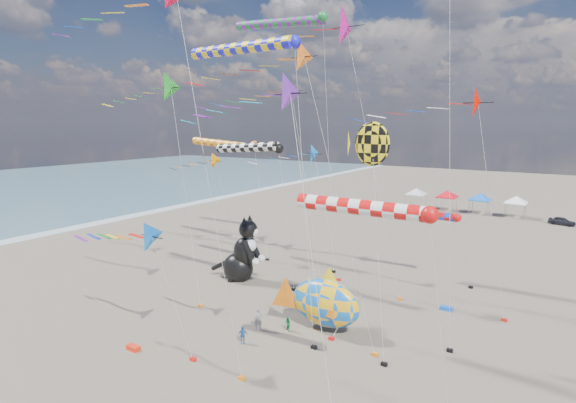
# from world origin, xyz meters

# --- Properties ---
(delta_kite_0) EXTENTS (13.11, 1.97, 18.83)m
(delta_kite_0) POSITION_xyz_m (1.11, 10.25, 17.45)
(delta_kite_0) COLOR orange
(delta_kite_0) RESTS_ON ground
(delta_kite_1) EXTENTS (17.46, 3.32, 22.92)m
(delta_kite_1) POSITION_xyz_m (-0.12, 19.56, 21.04)
(delta_kite_1) COLOR #CE1283
(delta_kite_1) RESTS_ON ground
(delta_kite_2) EXTENTS (9.73, 1.97, 8.58)m
(delta_kite_2) POSITION_xyz_m (-5.34, 3.83, 7.25)
(delta_kite_2) COLOR blue
(delta_kite_2) RESTS_ON ground
(delta_kite_3) EXTENTS (11.84, 2.35, 16.62)m
(delta_kite_3) POSITION_xyz_m (9.18, 19.85, 15.14)
(delta_kite_3) COLOR #EA0D00
(delta_kite_3) RESTS_ON ground
(delta_kite_4) EXTENTS (8.57, 1.77, 16.11)m
(delta_kite_4) POSITION_xyz_m (5.90, 0.87, 14.84)
(delta_kite_4) COLOR #6C26A7
(delta_kite_4) RESTS_ON ground
(delta_kite_5) EXTENTS (11.22, 2.37, 17.86)m
(delta_kite_5) POSITION_xyz_m (-11.28, 9.91, 16.40)
(delta_kite_5) COLOR #1D9625
(delta_kite_5) RESTS_ON ground
(delta_kite_6) EXTENTS (9.59, 1.92, 12.21)m
(delta_kite_6) POSITION_xyz_m (-4.35, 20.97, 10.89)
(delta_kite_6) COLOR blue
(delta_kite_6) RESTS_ON ground
(delta_kite_7) EXTENTS (13.06, 2.40, 21.79)m
(delta_kite_7) POSITION_xyz_m (-2.14, 3.82, 20.27)
(delta_kite_7) COLOR red
(delta_kite_7) RESTS_ON ground
(delta_kite_8) EXTENTS (13.36, 2.28, 17.70)m
(delta_kite_8) POSITION_xyz_m (-5.23, 16.97, 16.23)
(delta_kite_8) COLOR #E7FF13
(delta_kite_8) RESTS_ON ground
(delta_kite_9) EXTENTS (10.61, 1.80, 11.14)m
(delta_kite_9) POSITION_xyz_m (-16.05, 19.36, 9.87)
(delta_kite_9) COLOR #FF9003
(delta_kite_9) RESTS_ON ground
(windsock_0) EXTENTS (11.01, 0.88, 23.60)m
(windsock_0) POSITION_xyz_m (-7.93, 22.70, 23.08)
(windsock_0) COLOR #167D31
(windsock_0) RESTS_ON ground
(windsock_1) EXTENTS (8.28, 0.82, 12.31)m
(windsock_1) POSITION_xyz_m (-7.27, 16.69, 11.85)
(windsock_1) COLOR black
(windsock_1) RESTS_ON ground
(windsock_2) EXTENTS (9.82, 0.77, 18.93)m
(windsock_2) POSITION_xyz_m (-1.72, 9.01, 18.46)
(windsock_2) COLOR #1816E3
(windsock_2) RESTS_ON ground
(windsock_3) EXTENTS (7.63, 0.73, 10.68)m
(windsock_3) POSITION_xyz_m (8.87, 4.09, 10.25)
(windsock_3) COLOR red
(windsock_3) RESTS_ON ground
(windsock_4) EXTENTS (6.83, 0.73, 6.37)m
(windsock_4) POSITION_xyz_m (5.83, 25.42, 5.96)
(windsock_4) COLOR red
(windsock_4) RESTS_ON ground
(windsock_5) EXTENTS (10.08, 0.84, 12.22)m
(windsock_5) POSITION_xyz_m (-15.00, 22.41, 11.76)
(windsock_5) COLOR #FF5F15
(windsock_5) RESTS_ON ground
(angelfish_kite) EXTENTS (3.74, 3.02, 14.04)m
(angelfish_kite) POSITION_xyz_m (5.67, 11.46, 12.62)
(angelfish_kite) COLOR yellow
(angelfish_kite) RESTS_ON ground
(cat_inflatable) EXTENTS (4.73, 2.90, 5.98)m
(cat_inflatable) POSITION_xyz_m (-8.26, 16.28, 2.99)
(cat_inflatable) COLOR black
(cat_inflatable) RESTS_ON ground
(fish_inflatable) EXTENTS (6.76, 2.97, 4.55)m
(fish_inflatable) POSITION_xyz_m (2.75, 11.64, 1.99)
(fish_inflatable) COLOR blue
(fish_inflatable) RESTS_ON ground
(person_adult) EXTENTS (0.67, 0.57, 1.56)m
(person_adult) POSITION_xyz_m (-1.05, 9.20, 0.78)
(person_adult) COLOR slate
(person_adult) RESTS_ON ground
(child_green) EXTENTS (0.60, 0.55, 1.01)m
(child_green) POSITION_xyz_m (0.73, 10.13, 0.50)
(child_green) COLOR #187B3B
(child_green) RESTS_ON ground
(child_blue) EXTENTS (0.69, 0.64, 1.13)m
(child_blue) POSITION_xyz_m (-0.77, 7.13, 0.57)
(child_blue) COLOR #2B60AD
(child_blue) RESTS_ON ground
(kite_bag_0) EXTENTS (0.90, 0.44, 0.30)m
(kite_bag_0) POSITION_xyz_m (8.92, 19.56, 0.15)
(kite_bag_0) COLOR blue
(kite_bag_0) RESTS_ON ground
(kite_bag_1) EXTENTS (0.90, 0.44, 0.30)m
(kite_bag_1) POSITION_xyz_m (-0.08, 13.92, 0.15)
(kite_bag_1) COLOR black
(kite_bag_1) RESTS_ON ground
(kite_bag_2) EXTENTS (0.90, 0.44, 0.30)m
(kite_bag_2) POSITION_xyz_m (-5.92, 2.72, 0.15)
(kite_bag_2) COLOR red
(kite_bag_2) RESTS_ON ground
(tent_row) EXTENTS (19.20, 4.20, 3.80)m
(tent_row) POSITION_xyz_m (1.50, 60.00, 3.15)
(tent_row) COLOR silver
(tent_row) RESTS_ON ground
(parked_car) EXTENTS (3.53, 2.04, 1.13)m
(parked_car) POSITION_xyz_m (15.11, 58.00, 0.57)
(parked_car) COLOR #26262D
(parked_car) RESTS_ON ground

